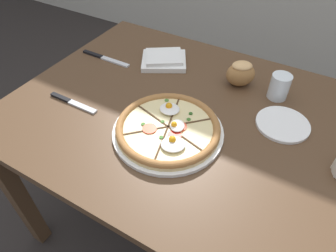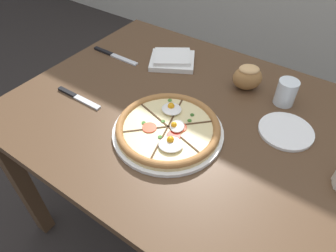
% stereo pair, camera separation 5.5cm
% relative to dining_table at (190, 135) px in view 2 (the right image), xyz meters
% --- Properties ---
extents(ground_plane, '(12.00, 12.00, 0.00)m').
position_rel_dining_table_xyz_m(ground_plane, '(0.00, 0.00, -0.64)').
color(ground_plane, '#2D2826').
extents(dining_table, '(1.21, 0.91, 0.74)m').
position_rel_dining_table_xyz_m(dining_table, '(0.00, 0.00, 0.00)').
color(dining_table, '#513823').
rests_on(dining_table, ground_plane).
extents(pizza, '(0.34, 0.34, 0.05)m').
position_rel_dining_table_xyz_m(pizza, '(-0.01, -0.12, 0.12)').
color(pizza, white).
rests_on(pizza, dining_table).
extents(napkin_folded, '(0.23, 0.22, 0.04)m').
position_rel_dining_table_xyz_m(napkin_folded, '(-0.23, 0.22, 0.12)').
color(napkin_folded, white).
rests_on(napkin_folded, dining_table).
extents(bread_piece_near, '(0.13, 0.12, 0.09)m').
position_rel_dining_table_xyz_m(bread_piece_near, '(0.09, 0.23, 0.15)').
color(bread_piece_near, '#A3703D').
rests_on(bread_piece_near, dining_table).
extents(knife_main, '(0.23, 0.02, 0.01)m').
position_rel_dining_table_xyz_m(knife_main, '(-0.46, 0.12, 0.11)').
color(knife_main, silver).
rests_on(knife_main, dining_table).
extents(knife_spare, '(0.20, 0.02, 0.01)m').
position_rel_dining_table_xyz_m(knife_spare, '(-0.37, -0.16, 0.11)').
color(knife_spare, silver).
rests_on(knife_spare, dining_table).
extents(water_glass, '(0.07, 0.07, 0.09)m').
position_rel_dining_table_xyz_m(water_glass, '(0.23, 0.23, 0.14)').
color(water_glass, white).
rests_on(water_glass, dining_table).
extents(side_saucer, '(0.17, 0.17, 0.01)m').
position_rel_dining_table_xyz_m(side_saucer, '(0.29, 0.09, 0.11)').
color(side_saucer, white).
rests_on(side_saucer, dining_table).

